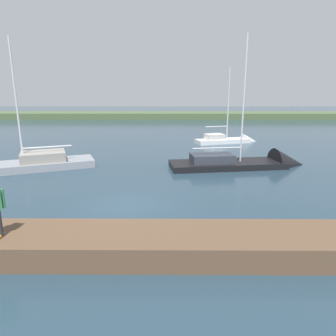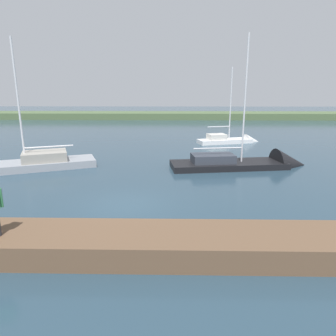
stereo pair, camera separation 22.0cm
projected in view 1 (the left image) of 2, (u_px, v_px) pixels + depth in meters
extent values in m
plane|color=#263D4C|center=(126.00, 206.00, 13.69)|extent=(200.00, 200.00, 0.00)
cube|color=#4C603D|center=(160.00, 118.00, 59.68)|extent=(180.00, 8.00, 2.40)
cube|color=brown|center=(107.00, 244.00, 9.48)|extent=(20.26, 2.15, 0.78)
cube|color=gray|center=(36.00, 168.00, 20.36)|extent=(7.92, 5.10, 0.86)
cube|color=gray|center=(43.00, 156.00, 20.36)|extent=(3.38, 2.94, 0.64)
cylinder|color=silver|center=(16.00, 102.00, 19.03)|extent=(0.12, 0.12, 7.88)
cylinder|color=silver|center=(47.00, 147.00, 20.33)|extent=(2.95, 1.29, 0.10)
cube|color=black|center=(227.00, 167.00, 20.73)|extent=(8.12, 3.53, 0.75)
cone|color=black|center=(288.00, 165.00, 21.33)|extent=(2.51, 2.72, 2.43)
cube|color=#333842|center=(212.00, 158.00, 20.42)|extent=(3.03, 2.00, 0.56)
cylinder|color=silver|center=(244.00, 100.00, 19.74)|extent=(0.11, 0.11, 8.27)
cylinder|color=silver|center=(217.00, 148.00, 20.30)|extent=(3.36, 0.57, 0.09)
cube|color=white|center=(222.00, 143.00, 30.71)|extent=(5.75, 3.17, 0.84)
cone|color=white|center=(250.00, 142.00, 31.57)|extent=(1.92, 2.03, 1.67)
cube|color=silver|center=(215.00, 137.00, 30.30)|extent=(2.06, 1.82, 0.55)
cylinder|color=silver|center=(228.00, 104.00, 29.87)|extent=(0.12, 0.12, 7.02)
cylinder|color=silver|center=(217.00, 127.00, 30.10)|extent=(2.31, 0.77, 0.09)
cylinder|color=#28282D|center=(0.00, 223.00, 9.02)|extent=(0.14, 0.14, 0.87)
cylinder|color=#337F4C|center=(3.00, 198.00, 8.92)|extent=(0.09, 0.09, 0.59)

